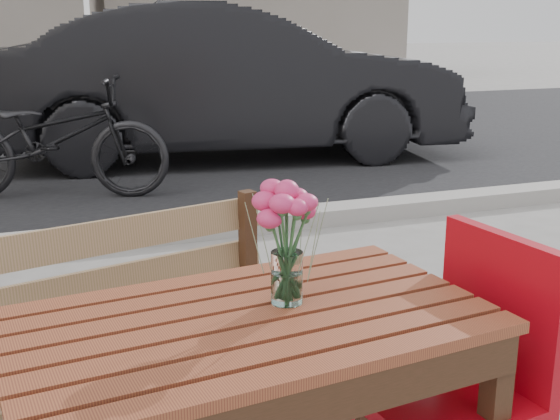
{
  "coord_description": "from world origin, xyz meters",
  "views": [
    {
      "loc": [
        -0.29,
        -1.52,
        1.43
      ],
      "look_at": [
        0.31,
        0.11,
        0.96
      ],
      "focal_mm": 45.0,
      "sensor_mm": 36.0,
      "label": 1
    }
  ],
  "objects_px": {
    "parked_car": "(227,82)",
    "bicycle": "(52,138)",
    "red_chair": "(464,368)",
    "main_table": "(250,360)",
    "main_vase": "(287,228)"
  },
  "relations": [
    {
      "from": "main_vase",
      "to": "bicycle",
      "type": "distance_m",
      "value": 4.46
    },
    {
      "from": "red_chair",
      "to": "parked_car",
      "type": "height_order",
      "value": "parked_car"
    },
    {
      "from": "main_vase",
      "to": "bicycle",
      "type": "relative_size",
      "value": 0.17
    },
    {
      "from": "parked_car",
      "to": "bicycle",
      "type": "distance_m",
      "value": 2.26
    },
    {
      "from": "main_table",
      "to": "bicycle",
      "type": "bearing_deg",
      "value": 87.21
    },
    {
      "from": "main_table",
      "to": "red_chair",
      "type": "distance_m",
      "value": 0.61
    },
    {
      "from": "main_table",
      "to": "main_vase",
      "type": "relative_size",
      "value": 3.88
    },
    {
      "from": "main_vase",
      "to": "bicycle",
      "type": "bearing_deg",
      "value": 94.85
    },
    {
      "from": "main_vase",
      "to": "bicycle",
      "type": "xyz_separation_m",
      "value": [
        -0.38,
        4.43,
        -0.43
      ]
    },
    {
      "from": "main_table",
      "to": "red_chair",
      "type": "height_order",
      "value": "red_chair"
    },
    {
      "from": "main_table",
      "to": "bicycle",
      "type": "relative_size",
      "value": 0.66
    },
    {
      "from": "red_chair",
      "to": "main_vase",
      "type": "relative_size",
      "value": 2.72
    },
    {
      "from": "red_chair",
      "to": "bicycle",
      "type": "height_order",
      "value": "bicycle"
    },
    {
      "from": "main_table",
      "to": "parked_car",
      "type": "bearing_deg",
      "value": 68.23
    },
    {
      "from": "parked_car",
      "to": "bicycle",
      "type": "xyz_separation_m",
      "value": [
        -1.86,
        -1.24,
        -0.31
      ]
    }
  ]
}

